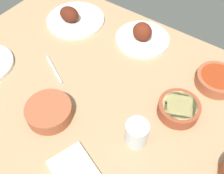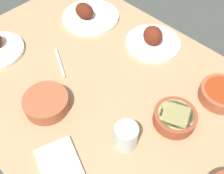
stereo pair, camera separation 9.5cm
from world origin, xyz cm
name	(u,v)px [view 1 (the left image)]	position (x,y,z in cm)	size (l,w,h in cm)	color
dining_table	(112,93)	(0.00, 0.00, 2.00)	(140.00, 90.00, 4.00)	tan
plate_near_viewer	(74,18)	(-37.68, 22.80, 5.93)	(26.65, 26.65, 8.13)	white
plate_center_main	(142,36)	(-5.03, 29.81, 6.44)	(23.32, 23.32, 9.38)	white
bowl_potatoes	(179,108)	(24.23, 5.25, 6.56)	(14.37, 14.37, 4.65)	brown
bowl_pasta	(49,111)	(-11.11, -21.25, 6.77)	(15.77, 15.77, 5.06)	#A35133
bowl_sauce	(217,80)	(30.14, 25.09, 6.49)	(15.43, 15.43, 4.53)	#A35133
water_tumbler	(137,133)	(17.87, -12.02, 8.50)	(7.42, 7.42, 9.00)	silver
spoon_loose	(54,69)	(-24.58, -5.05, 4.40)	(16.15, 0.90, 0.80)	silver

